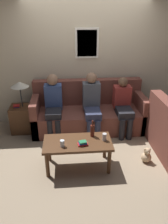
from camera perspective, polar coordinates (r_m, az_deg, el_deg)
ground_plane at (r=4.35m, az=1.84°, el=-7.26°), size 16.00×16.00×0.00m
wall_back at (r=4.74m, az=0.71°, el=12.82°), size 9.00×0.08×2.60m
couch_main at (r=4.65m, az=1.17°, el=-0.20°), size 2.30×0.88×0.98m
coffee_table at (r=3.47m, az=-1.66°, el=-8.75°), size 1.07×0.52×0.48m
side_table_with_lamp at (r=4.67m, az=-16.04°, el=-0.75°), size 0.43×0.41×1.07m
wine_bottle at (r=3.52m, az=2.19°, el=-4.79°), size 0.07×0.07×0.28m
drinking_glass at (r=3.31m, az=-5.69°, el=-8.16°), size 0.07×0.07×0.11m
book_stack at (r=3.35m, az=-0.32°, el=-8.16°), size 0.16×0.11×0.06m
soda_can at (r=3.45m, az=5.36°, el=-6.52°), size 0.07×0.07×0.12m
person_left at (r=4.36m, az=-7.98°, el=2.37°), size 0.34×0.62×1.20m
person_middle at (r=4.34m, az=2.08°, el=2.56°), size 0.34×0.65×1.23m
person_right at (r=4.46m, az=10.17°, el=2.03°), size 0.34×0.65×1.12m
teddy_bear at (r=3.89m, az=15.99°, el=-10.93°), size 0.17×0.17×0.27m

